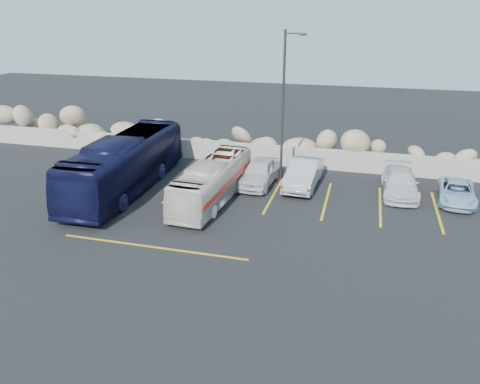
% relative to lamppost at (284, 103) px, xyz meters
% --- Properties ---
extents(ground, '(90.00, 90.00, 0.00)m').
position_rel_lamppost_xyz_m(ground, '(-2.56, -9.50, -4.30)').
color(ground, black).
rests_on(ground, ground).
extents(seawall, '(60.00, 0.40, 1.20)m').
position_rel_lamppost_xyz_m(seawall, '(-2.56, 2.50, -3.70)').
color(seawall, gray).
rests_on(seawall, ground).
extents(riprap_pile, '(54.00, 2.80, 2.60)m').
position_rel_lamppost_xyz_m(riprap_pile, '(-2.56, 3.70, -3.00)').
color(riprap_pile, '#967E62').
rests_on(riprap_pile, ground).
extents(parking_lines, '(18.16, 9.36, 0.01)m').
position_rel_lamppost_xyz_m(parking_lines, '(2.09, -3.93, -4.29)').
color(parking_lines, gold).
rests_on(parking_lines, ground).
extents(lamppost, '(1.14, 0.18, 8.00)m').
position_rel_lamppost_xyz_m(lamppost, '(0.00, 0.00, 0.00)').
color(lamppost, '#2F2D2A').
rests_on(lamppost, ground).
extents(vintage_bus, '(2.12, 7.46, 2.06)m').
position_rel_lamppost_xyz_m(vintage_bus, '(-2.74, -3.99, -3.27)').
color(vintage_bus, silver).
rests_on(vintage_bus, ground).
extents(tour_coach, '(2.68, 10.33, 2.86)m').
position_rel_lamppost_xyz_m(tour_coach, '(-7.60, -3.71, -2.86)').
color(tour_coach, black).
rests_on(tour_coach, ground).
extents(car_a, '(1.83, 4.13, 1.38)m').
position_rel_lamppost_xyz_m(car_a, '(-1.03, -1.13, -3.60)').
color(car_a, silver).
rests_on(car_a, ground).
extents(car_b, '(1.73, 4.42, 1.43)m').
position_rel_lamppost_xyz_m(car_b, '(1.31, -0.79, -3.58)').
color(car_b, '#B4B4B9').
rests_on(car_b, ground).
extents(car_c, '(1.83, 4.24, 1.22)m').
position_rel_lamppost_xyz_m(car_c, '(6.28, -0.63, -3.69)').
color(car_c, silver).
rests_on(car_c, ground).
extents(car_d, '(2.00, 3.79, 1.02)m').
position_rel_lamppost_xyz_m(car_d, '(8.95, -0.98, -3.79)').
color(car_d, '#99BBDA').
rests_on(car_d, ground).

